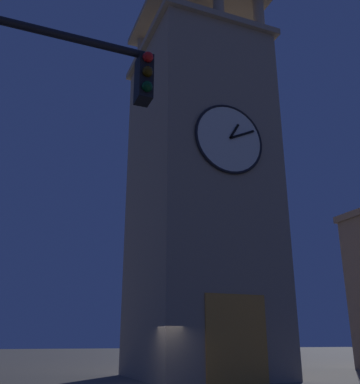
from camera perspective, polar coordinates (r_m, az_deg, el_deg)
clocktower at (r=26.46m, az=2.53°, el=0.33°), size 7.63×8.46×26.21m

